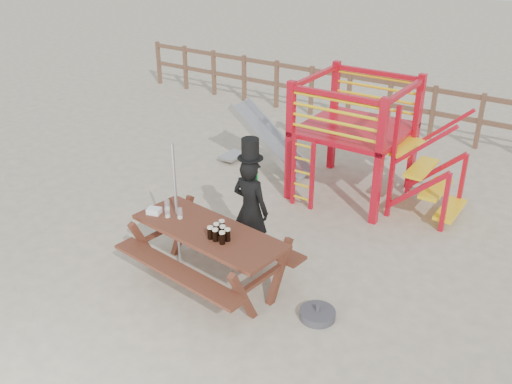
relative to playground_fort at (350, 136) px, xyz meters
name	(u,v)px	position (x,y,z in m)	size (l,w,h in m)	color
ground	(219,287)	(-0.12, -3.58, -1.07)	(60.00, 60.00, 0.00)	#C3B498
back_fence	(411,103)	(-0.12, 3.42, -0.34)	(15.09, 0.09, 1.20)	brown
playground_fort	(350,136)	(0.00, 0.00, 0.00)	(4.71, 1.84, 2.10)	red
picnic_table	(209,249)	(-0.29, -3.56, -0.55)	(2.30, 1.71, 0.83)	brown
man_with_hat	(251,207)	(-0.20, -2.73, -0.24)	(0.58, 0.39, 1.85)	black
metal_pole	(176,207)	(-0.92, -3.46, -0.14)	(0.04, 0.04, 1.87)	#B2B2B7
parasol_base	(317,314)	(1.28, -3.41, -1.02)	(0.45, 0.45, 0.19)	#3D3D43
paper_bag	(154,211)	(-1.18, -3.63, -0.20)	(0.18, 0.14, 0.08)	white
stout_pints	(219,232)	(-0.04, -3.65, -0.16)	(0.29, 0.30, 0.17)	black
empty_glasses	(171,210)	(-0.95, -3.53, -0.17)	(0.38, 0.23, 0.15)	silver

